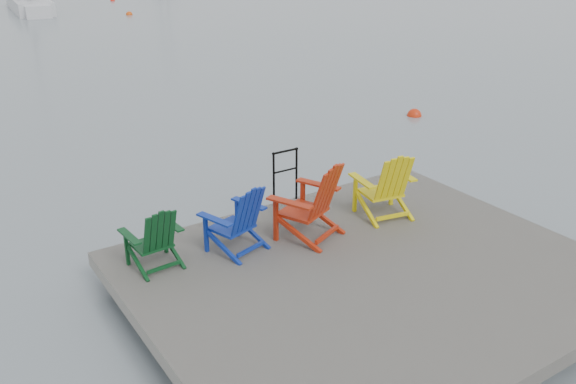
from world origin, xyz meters
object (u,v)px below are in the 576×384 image
handrail (285,171)px  buoy_a (414,116)px  chair_yellow (386,184)px  buoy_d (113,1)px  sailboat_near (29,5)px  chair_red (312,200)px  chair_green (155,237)px  chair_blue (238,218)px  buoy_c (129,15)px

handrail → buoy_a: (6.65, 3.80, -1.04)m
chair_yellow → buoy_d: (8.53, 38.88, -1.04)m
sailboat_near → buoy_a: (3.46, -30.59, -0.36)m
chair_yellow → chair_red: bearing=-171.8°
chair_green → sailboat_near: size_ratio=0.08×
chair_green → buoy_d: chair_green is taller
chair_blue → chair_red: size_ratio=0.86×
sailboat_near → chair_yellow: bearing=-88.6°
chair_green → buoy_a: (9.23, 4.65, -0.95)m
chair_red → buoy_a: chair_red is taller
chair_blue → buoy_d: 40.14m
sailboat_near → handrail: bearing=-90.4°
handrail → chair_green: 2.73m
chair_red → chair_yellow: chair_red is taller
chair_red → chair_green: bearing=145.5°
chair_green → chair_blue: chair_blue is taller
sailboat_near → buoy_a: size_ratio=27.29×
sailboat_near → buoy_d: (6.33, 3.16, -0.36)m
chair_red → buoy_d: bearing=51.9°
buoy_c → chair_yellow: bearing=-102.5°
chair_yellow → sailboat_near: sailboat_near is taller
chair_red → buoy_c: 31.49m
chair_green → buoy_c: 31.74m
chair_yellow → sailboat_near: 35.79m
chair_green → sailboat_near: sailboat_near is taller
chair_red → buoy_c: (8.11, 30.41, -1.08)m
chair_yellow → buoy_c: size_ratio=2.72×
chair_yellow → buoy_d: size_ratio=3.21×
buoy_a → buoy_c: bearing=87.5°
handrail → buoy_a: bearing=29.8°
sailboat_near → buoy_c: 6.96m
buoy_a → buoy_c: buoy_c is taller
buoy_a → handrail: bearing=-150.2°
chair_green → buoy_d: 40.28m
buoy_a → buoy_d: (2.87, 33.75, 0.00)m
sailboat_near → chair_green: bearing=-94.4°
buoy_a → buoy_d: 33.87m
handrail → sailboat_near: bearing=84.7°
sailboat_near → buoy_d: 7.09m
chair_blue → chair_red: 1.11m
chair_red → buoy_d: chair_red is taller
chair_red → buoy_c: bearing=51.2°
chair_green → buoy_c: size_ratio=2.25×
chair_yellow → buoy_c: chair_yellow is taller
sailboat_near → buoy_c: (4.56, -5.25, -0.36)m
handrail → chair_yellow: 1.65m
handrail → chair_green: size_ratio=1.01×
chair_blue → chair_yellow: chair_yellow is taller
chair_red → chair_yellow: bearing=-26.0°
buoy_a → chair_green: bearing=-153.2°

